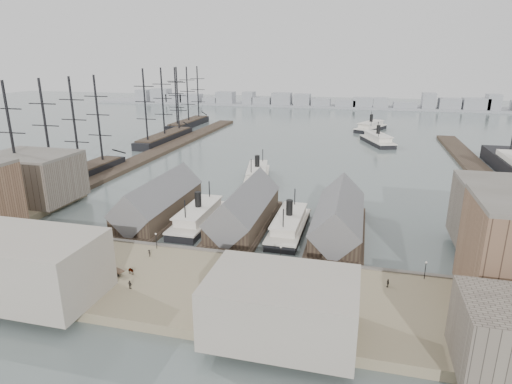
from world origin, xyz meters
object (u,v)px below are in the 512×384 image
(tram, at_px, (509,299))
(ferry_docked_west, at_px, (199,216))
(horse_cart_center, at_px, (127,271))
(horse_cart_right, at_px, (270,293))
(horse_cart_left, at_px, (29,241))

(tram, bearing_deg, ferry_docked_west, 154.02)
(horse_cart_center, bearing_deg, horse_cart_right, -70.73)
(horse_cart_left, relative_size, horse_cart_right, 0.95)
(horse_cart_left, bearing_deg, horse_cart_right, -97.72)
(ferry_docked_west, relative_size, tram, 2.94)
(horse_cart_left, bearing_deg, horse_cart_center, -103.45)
(ferry_docked_west, distance_m, tram, 77.29)
(ferry_docked_west, height_order, tram, ferry_docked_west)
(tram, relative_size, horse_cart_center, 1.96)
(ferry_docked_west, bearing_deg, tram, -22.36)
(tram, relative_size, horse_cart_right, 1.99)
(horse_cart_center, xyz_separation_m, horse_cart_right, (30.86, -1.37, 0.01))
(horse_cart_left, distance_m, horse_cart_center, 32.09)
(ferry_docked_west, relative_size, horse_cart_center, 5.75)
(tram, relative_size, horse_cart_left, 2.09)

